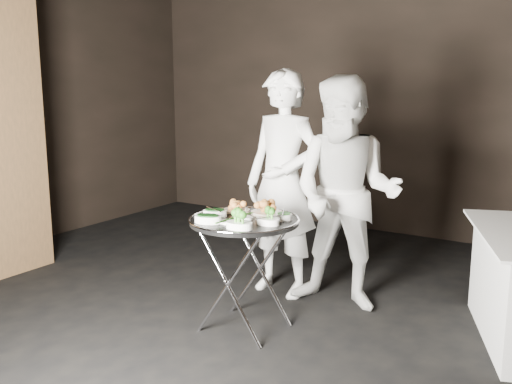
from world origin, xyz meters
The scene contains 16 objects.
floor centered at (0.00, 0.00, -0.03)m, with size 6.00×7.00×0.05m, color black.
wall_back centered at (0.00, 3.52, 1.50)m, with size 6.00×0.05×3.00m, color black.
tray_stand centered at (0.17, 0.44, 0.43)m, with size 0.53×0.45×0.77m.
serving_tray centered at (0.17, 0.44, 0.78)m, with size 0.76×0.76×0.04m.
potato_plate_a centered at (0.00, 0.59, 0.82)m, with size 0.19×0.19×0.07m.
potato_plate_b centered at (0.22, 0.64, 0.82)m, with size 0.22×0.22×0.08m.
greens_bowl centered at (0.41, 0.56, 0.82)m, with size 0.11×0.11×0.06m.
asparagus_plate_a centered at (0.15, 0.45, 0.80)m, with size 0.18×0.12×0.03m.
asparagus_plate_b centered at (0.14, 0.28, 0.80)m, with size 0.18×0.11×0.03m.
spinach_bowl_a centered at (-0.04, 0.39, 0.82)m, with size 0.19×0.16×0.07m.
spinach_bowl_b centered at (0.03, 0.22, 0.82)m, with size 0.21×0.17×0.07m.
broccoli_bowl_a centered at (0.38, 0.40, 0.82)m, with size 0.17×0.13×0.07m.
broccoli_bowl_b centered at (0.28, 0.20, 0.82)m, with size 0.19×0.15×0.07m.
serving_utensils centered at (0.18, 0.51, 0.84)m, with size 0.58×0.44×0.01m.
waiter_left centered at (0.03, 1.21, 0.90)m, with size 0.66×0.43×1.80m, color silver.
waiter_right centered at (0.58, 1.19, 0.88)m, with size 0.85×0.66×1.75m, color silver.
Camera 1 is at (2.22, -2.69, 1.71)m, focal length 40.00 mm.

